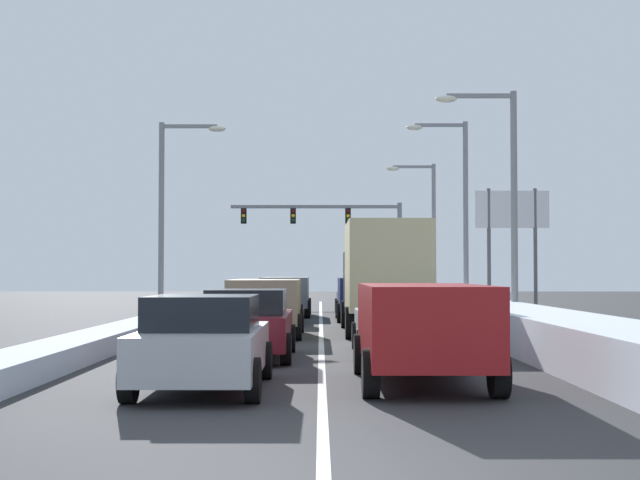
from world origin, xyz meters
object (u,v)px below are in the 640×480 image
Objects in this scene: sedan_charcoal_right_lane_fifth at (354,297)px; sedan_silver_center_lane_nearest at (200,342)px; suv_gray_center_lane_fifth at (282,293)px; street_lamp_right_far at (423,221)px; sedan_white_right_lane_second at (395,321)px; suv_tan_center_lane_third at (263,302)px; suv_navy_right_lane_fourth at (360,294)px; roadside_sign_right at (509,223)px; box_truck_right_lane_third at (381,272)px; street_lamp_left_mid at (167,201)px; sedan_green_center_lane_fourth at (271,303)px; suv_red_right_lane_nearest at (419,324)px; street_lamp_right_mid at (454,200)px; street_lamp_right_near at (499,186)px; sedan_maroon_center_lane_second at (244,323)px; traffic_light_gantry at (336,226)px.

sedan_charcoal_right_lane_fifth is 27.84m from sedan_silver_center_lane_nearest.
sedan_charcoal_right_lane_fifth is 1.00× the size of sedan_silver_center_lane_nearest.
suv_gray_center_lane_fifth is 13.10m from street_lamp_right_far.
suv_tan_center_lane_third reaches higher than sedan_white_right_lane_second.
sedan_charcoal_right_lane_fifth is 3.96m from suv_gray_center_lane_fifth.
suv_navy_right_lane_fourth is 0.89× the size of roadside_sign_right.
box_truck_right_lane_third reaches higher than suv_tan_center_lane_third.
sedan_silver_center_lane_nearest is 0.57× the size of street_lamp_left_mid.
suv_red_right_lane_nearest is at bearing -79.74° from sedan_green_center_lane_fourth.
street_lamp_right_mid is at bearing 41.62° from suv_navy_right_lane_fourth.
street_lamp_right_mid is (4.25, 24.84, 4.01)m from suv_red_right_lane_nearest.
sedan_silver_center_lane_nearest is (-3.56, -0.72, -0.25)m from suv_red_right_lane_nearest.
sedan_charcoal_right_lane_fifth is (-0.28, 13.74, -1.14)m from box_truck_right_lane_third.
suv_gray_center_lane_fifth reaches higher than sedan_white_right_lane_second.
street_lamp_right_far is at bearing 65.43° from sedan_green_center_lane_fourth.
street_lamp_right_near is (3.98, 1.69, 2.80)m from box_truck_right_lane_third.
suv_navy_right_lane_fourth is 1.09× the size of sedan_charcoal_right_lane_fifth.
sedan_silver_center_lane_nearest is 0.58× the size of street_lamp_right_far.
street_lamp_right_near is at bearing 65.21° from sedan_white_right_lane_second.
street_lamp_left_mid is at bearing -144.54° from suv_gray_center_lane_fifth.
sedan_charcoal_right_lane_fifth is (-0.01, 5.82, -0.25)m from suv_navy_right_lane_fourth.
suv_navy_right_lane_fourth is (0.00, 21.07, 0.00)m from suv_red_right_lane_nearest.
sedan_maroon_center_lane_second is 17.60m from street_lamp_left_mid.
sedan_silver_center_lane_nearest is at bearing -79.60° from street_lamp_left_mid.
sedan_charcoal_right_lane_fifth is at bearing 91.17° from box_truck_right_lane_third.
street_lamp_right_near is at bearing -70.52° from sedan_charcoal_right_lane_fifth.
box_truck_right_lane_third reaches higher than sedan_silver_center_lane_nearest.
suv_tan_center_lane_third is (-3.30, 11.92, 0.00)m from suv_red_right_lane_nearest.
street_lamp_right_near is (4.26, -12.05, 3.94)m from sedan_charcoal_right_lane_fifth.
traffic_light_gantry is 27.89m from street_lamp_right_near.
sedan_silver_center_lane_nearest is 0.53× the size of street_lamp_right_mid.
suv_gray_center_lane_fifth is 8.45m from street_lamp_right_mid.
suv_gray_center_lane_fifth is at bearing 106.88° from box_truck_right_lane_third.
sedan_white_right_lane_second is at bearing -89.77° from sedan_charcoal_right_lane_fifth.
street_lamp_left_mid is at bearing 177.62° from suv_navy_right_lane_fourth.
suv_red_right_lane_nearest is 0.63× the size of street_lamp_left_mid.
sedan_white_right_lane_second and sedan_silver_center_lane_nearest have the same top height.
street_lamp_right_near is 20.00m from street_lamp_right_far.
sedan_white_right_lane_second is 1.00× the size of sedan_charcoal_right_lane_fifth.
street_lamp_left_mid reaches higher than street_lamp_right_near.
street_lamp_right_far is 0.99× the size of street_lamp_left_mid.
suv_gray_center_lane_fifth is 18.36m from traffic_light_gantry.
sedan_green_center_lane_fourth is 12.10m from roadside_sign_right.
suv_red_right_lane_nearest and suv_gray_center_lane_fifth have the same top height.
suv_navy_right_lane_fourth is 1.09× the size of sedan_maroon_center_lane_second.
traffic_light_gantry is at bearing 90.67° from suv_red_right_lane_nearest.
traffic_light_gantry is (-0.50, 42.32, 3.71)m from suv_red_right_lane_nearest.
sedan_silver_center_lane_nearest is at bearing -102.09° from street_lamp_right_far.
roadside_sign_right reaches higher than suv_gray_center_lane_fifth.
traffic_light_gantry is (2.79, 37.53, 3.96)m from sedan_maroon_center_lane_second.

